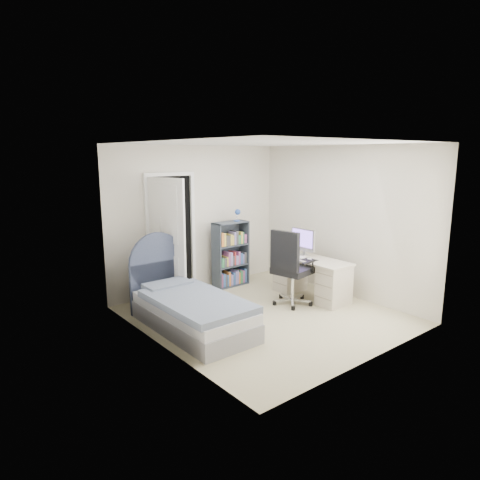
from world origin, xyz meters
TOP-DOWN VIEW (x-y plane):
  - room_shell at (0.00, 0.00)m, footprint 3.50×3.70m
  - door at (-0.75, 1.52)m, footprint 0.92×0.81m
  - bed at (-1.11, 0.33)m, footprint 0.94×1.96m
  - nightstand at (-1.06, 1.47)m, footprint 0.43×0.43m
  - floor_lamp at (-0.88, 1.45)m, footprint 0.20×0.20m
  - bookcase at (0.51, 1.51)m, footprint 0.66×0.28m
  - desk at (1.15, 0.16)m, footprint 0.55×1.36m
  - office_chair at (0.58, 0.09)m, footprint 0.65×0.67m

SIDE VIEW (x-z plane):
  - bed at x=-1.11m, z-range -0.33..0.88m
  - desk at x=1.15m, z-range -0.19..0.92m
  - nightstand at x=-1.06m, z-range 0.10..0.73m
  - bookcase at x=0.51m, z-range -0.16..1.23m
  - floor_lamp at x=-0.88m, z-range -0.13..1.26m
  - office_chair at x=0.58m, z-range 0.06..1.27m
  - door at x=-0.75m, z-range 0.00..2.06m
  - room_shell at x=0.00m, z-range -0.05..2.55m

